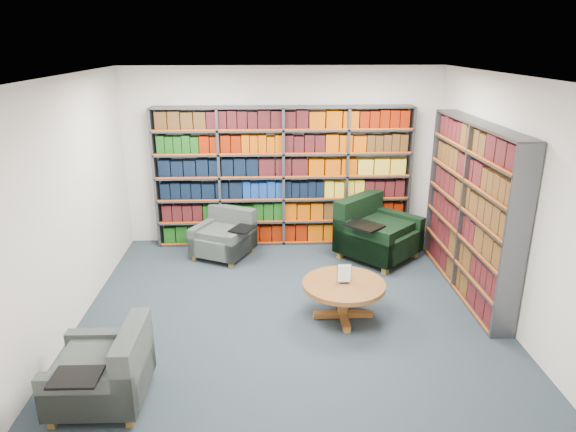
{
  "coord_description": "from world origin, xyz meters",
  "views": [
    {
      "loc": [
        -0.26,
        -5.53,
        3.16
      ],
      "look_at": [
        0.0,
        0.6,
        1.05
      ],
      "focal_mm": 32.0,
      "sensor_mm": 36.0,
      "label": 1
    }
  ],
  "objects_px": {
    "chair_teal_front": "(109,373)",
    "coffee_table": "(344,290)",
    "chair_teal_left": "(226,237)",
    "chair_green_right": "(373,234)"
  },
  "relations": [
    {
      "from": "chair_teal_left",
      "to": "chair_teal_front",
      "type": "xyz_separation_m",
      "value": [
        -0.81,
        -3.4,
        0.01
      ]
    },
    {
      "from": "chair_teal_front",
      "to": "coffee_table",
      "type": "xyz_separation_m",
      "value": [
        2.35,
        1.4,
        0.07
      ]
    },
    {
      "from": "chair_green_right",
      "to": "chair_teal_front",
      "type": "distance_m",
      "value": 4.46
    },
    {
      "from": "chair_teal_left",
      "to": "chair_green_right",
      "type": "distance_m",
      "value": 2.26
    },
    {
      "from": "chair_green_right",
      "to": "coffee_table",
      "type": "bearing_deg",
      "value": -111.44
    },
    {
      "from": "chair_green_right",
      "to": "coffee_table",
      "type": "relative_size",
      "value": 1.43
    },
    {
      "from": "chair_teal_left",
      "to": "coffee_table",
      "type": "height_order",
      "value": "chair_teal_left"
    },
    {
      "from": "chair_teal_left",
      "to": "coffee_table",
      "type": "relative_size",
      "value": 1.07
    },
    {
      "from": "chair_teal_left",
      "to": "coffee_table",
      "type": "distance_m",
      "value": 2.52
    },
    {
      "from": "chair_teal_front",
      "to": "chair_teal_left",
      "type": "bearing_deg",
      "value": 76.52
    }
  ]
}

